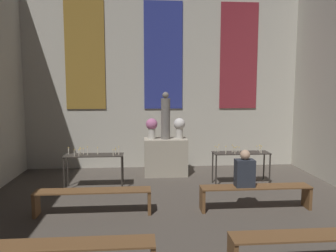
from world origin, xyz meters
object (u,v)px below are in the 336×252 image
(candle_rack_right, at_px, (241,156))
(statue, at_px, (166,117))
(person_seated, at_px, (245,171))
(pew_back_left, at_px, (93,196))
(pew_third_right, at_px, (311,243))
(flower_vase_right, at_px, (179,126))
(flower_vase_left, at_px, (152,127))
(altar, at_px, (166,157))
(candle_rack_left, at_px, (94,159))
(pew_back_right, at_px, (255,192))

(candle_rack_right, bearing_deg, statue, 149.21)
(person_seated, bearing_deg, candle_rack_right, 75.22)
(candle_rack_right, relative_size, pew_back_left, 0.64)
(pew_third_right, distance_m, person_seated, 2.16)
(flower_vase_right, bearing_deg, flower_vase_left, 180.00)
(altar, height_order, person_seated, person_seated)
(candle_rack_left, relative_size, person_seated, 1.91)
(flower_vase_left, bearing_deg, candle_rack_right, -26.18)
(altar, height_order, flower_vase_left, flower_vase_left)
(flower_vase_right, distance_m, pew_back_left, 3.45)
(flower_vase_right, relative_size, candle_rack_left, 0.41)
(candle_rack_left, xyz_separation_m, candle_rack_right, (3.52, 0.00, -0.00))
(pew_back_left, bearing_deg, altar, 60.08)
(altar, height_order, flower_vase_right, flower_vase_right)
(altar, relative_size, flower_vase_right, 2.06)
(statue, xyz_separation_m, person_seated, (1.32, -2.69, -0.80))
(statue, bearing_deg, flower_vase_left, 180.00)
(altar, xyz_separation_m, pew_third_right, (1.55, -4.79, -0.15))
(flower_vase_left, height_order, pew_back_right, flower_vase_left)
(pew_back_left, relative_size, person_seated, 2.99)
(person_seated, bearing_deg, altar, 116.19)
(statue, bearing_deg, person_seated, -63.81)
(flower_vase_left, bearing_deg, candle_rack_left, -142.98)
(flower_vase_right, relative_size, candle_rack_right, 0.41)
(candle_rack_left, relative_size, candle_rack_right, 1.00)
(flower_vase_right, distance_m, candle_rack_left, 2.46)
(candle_rack_right, bearing_deg, pew_back_left, -153.56)
(pew_third_right, bearing_deg, person_seated, 96.11)
(candle_rack_right, xyz_separation_m, pew_back_left, (-3.31, -1.64, -0.36))
(altar, distance_m, flower_vase_right, 0.91)
(candle_rack_left, relative_size, pew_back_right, 0.64)
(pew_back_left, bearing_deg, pew_third_right, -34.17)
(statue, relative_size, candle_rack_left, 0.92)
(statue, relative_size, candle_rack_right, 0.92)
(pew_back_left, distance_m, person_seated, 2.90)
(flower_vase_right, xyz_separation_m, pew_back_right, (1.18, -2.69, -0.98))
(altar, bearing_deg, pew_back_left, -119.92)
(candle_rack_right, distance_m, pew_back_right, 1.69)
(candle_rack_right, bearing_deg, flower_vase_right, 142.89)
(altar, distance_m, statue, 1.08)
(altar, relative_size, pew_back_left, 0.54)
(statue, bearing_deg, pew_back_left, -119.92)
(altar, relative_size, flower_vase_left, 2.06)
(pew_back_right, xyz_separation_m, person_seated, (-0.23, 0.00, 0.43))
(flower_vase_left, distance_m, pew_back_right, 3.45)
(candle_rack_left, bearing_deg, candle_rack_right, 0.03)
(pew_third_right, relative_size, pew_back_left, 1.00)
(flower_vase_left, distance_m, candle_rack_right, 2.45)
(flower_vase_left, bearing_deg, flower_vase_right, 0.00)
(altar, xyz_separation_m, person_seated, (1.32, -2.69, 0.28))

